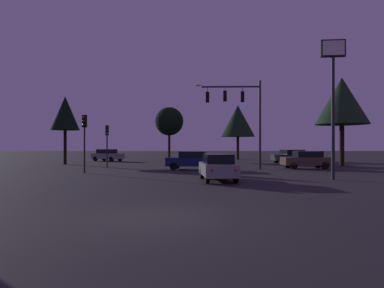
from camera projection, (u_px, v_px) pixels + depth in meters
The scene contains 14 objects.
ground_plane at pixel (184, 165), 33.82m from camera, with size 168.00×168.00×0.00m, color #262326.
traffic_signal_mast_arm at pixel (241, 107), 28.11m from camera, with size 5.59×0.43×7.47m.
traffic_light_corner_left at pixel (108, 137), 29.93m from camera, with size 0.35×0.38×3.81m.
traffic_light_corner_right at pixel (85, 132), 24.23m from camera, with size 0.32×0.36×4.22m.
car_nearside_lane at pixel (219, 167), 18.88m from camera, with size 2.04×4.16×1.52m.
car_crossing_left at pixel (192, 160), 27.51m from camera, with size 4.19×2.21×1.52m.
car_crossing_right at pixel (308, 160), 28.64m from camera, with size 4.14×1.87×1.52m.
car_far_lane at pixel (109, 155), 42.12m from camera, with size 4.32×3.38×1.52m.
car_parked_lot at pixel (293, 156), 37.37m from camera, with size 4.54×2.90×1.52m.
store_sign_illuminated at pixel (334, 79), 19.43m from camera, with size 1.42×0.39×8.18m.
tree_behind_sign at pixel (170, 121), 44.62m from camera, with size 3.80×3.80×7.12m.
tree_left_far at pixel (343, 101), 32.58m from camera, with size 5.07×5.07×8.69m.
tree_center_horizon at pixel (66, 113), 34.99m from camera, with size 2.94×2.94×7.18m.
tree_right_cluster at pixel (239, 121), 46.89m from camera, with size 4.76×4.76×7.66m.
Camera 1 is at (0.94, -9.33, 2.02)m, focal length 31.23 mm.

